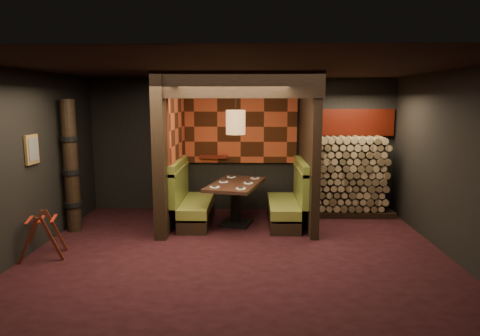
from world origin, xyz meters
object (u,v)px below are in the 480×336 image
at_px(luggage_rack, 43,234).
at_px(booth_bench_right, 289,204).
at_px(dining_table, 236,195).
at_px(totem_column, 71,167).
at_px(booth_bench_left, 191,203).
at_px(pendant_lamp, 236,122).
at_px(firewood_stack, 351,176).

bearing_deg(luggage_rack, booth_bench_right, 25.97).
xyz_separation_m(dining_table, totem_column, (-2.96, -0.45, 0.60)).
xyz_separation_m(booth_bench_left, pendant_lamp, (0.87, -0.15, 1.58)).
bearing_deg(booth_bench_left, booth_bench_right, 0.00).
bearing_deg(booth_bench_right, luggage_rack, -154.03).
xyz_separation_m(pendant_lamp, luggage_rack, (-2.88, -1.76, -1.61)).
relative_size(pendant_lamp, firewood_stack, 0.64).
xyz_separation_m(pendant_lamp, totem_column, (-2.96, -0.40, -0.79)).
relative_size(booth_bench_left, booth_bench_right, 1.00).
distance_m(pendant_lamp, firewood_stack, 2.77).
height_order(booth_bench_right, firewood_stack, firewood_stack).
distance_m(booth_bench_left, pendant_lamp, 1.81).
distance_m(dining_table, totem_column, 3.06).
relative_size(totem_column, firewood_stack, 1.39).
bearing_deg(firewood_stack, booth_bench_right, -152.65).
bearing_deg(luggage_rack, booth_bench_left, 43.42).
height_order(totem_column, firewood_stack, totem_column).
relative_size(dining_table, totem_column, 0.72).
bearing_deg(totem_column, pendant_lamp, 7.78).
xyz_separation_m(booth_bench_left, booth_bench_right, (1.89, 0.00, 0.00)).
distance_m(booth_bench_left, booth_bench_right, 1.89).
xyz_separation_m(booth_bench_right, luggage_rack, (-3.90, -1.90, -0.03)).
bearing_deg(pendant_lamp, booth_bench_right, 8.11).
relative_size(booth_bench_left, firewood_stack, 0.92).
distance_m(booth_bench_left, firewood_stack, 3.35).
distance_m(booth_bench_right, dining_table, 1.04).
distance_m(booth_bench_right, firewood_stack, 1.58).
bearing_deg(booth_bench_right, booth_bench_left, 180.00).
distance_m(booth_bench_left, dining_table, 0.90).
height_order(booth_bench_left, booth_bench_right, same).
relative_size(booth_bench_right, luggage_rack, 2.05).
bearing_deg(pendant_lamp, firewood_stack, 19.61).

